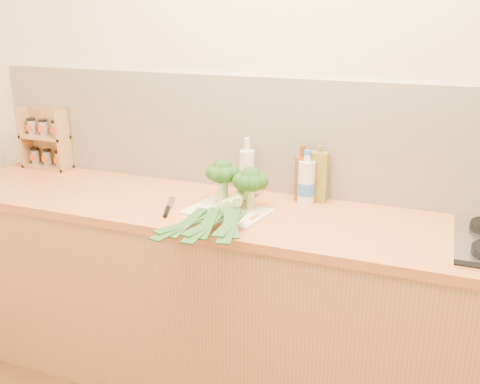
% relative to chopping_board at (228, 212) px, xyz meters
% --- Properties ---
extents(room_shell, '(3.50, 3.50, 3.50)m').
position_rel_chopping_board_xyz_m(room_shell, '(0.18, 0.34, 0.26)').
color(room_shell, beige).
rests_on(room_shell, ground).
extents(counter, '(3.20, 0.62, 0.90)m').
position_rel_chopping_board_xyz_m(counter, '(0.18, 0.05, -0.45)').
color(counter, '#C08050').
rests_on(counter, ground).
extents(chopping_board, '(0.38, 0.31, 0.01)m').
position_rel_chopping_board_xyz_m(chopping_board, '(0.00, 0.00, 0.00)').
color(chopping_board, '#EFE5D0').
rests_on(chopping_board, counter).
extents(broccoli_left, '(0.15, 0.15, 0.20)m').
position_rel_chopping_board_xyz_m(broccoli_left, '(-0.06, 0.09, 0.14)').
color(broccoli_left, '#AFCC77').
rests_on(broccoli_left, chopping_board).
extents(broccoli_right, '(0.15, 0.15, 0.19)m').
position_rel_chopping_board_xyz_m(broccoli_right, '(0.08, 0.06, 0.13)').
color(broccoli_right, '#AFCC77').
rests_on(broccoli_right, chopping_board).
extents(leek_front, '(0.21, 0.71, 0.04)m').
position_rel_chopping_board_xyz_m(leek_front, '(-0.02, -0.01, 0.03)').
color(leek_front, white).
rests_on(leek_front, chopping_board).
extents(leek_mid, '(0.11, 0.65, 0.04)m').
position_rel_chopping_board_xyz_m(leek_mid, '(0.02, -0.06, 0.05)').
color(leek_mid, white).
rests_on(leek_mid, chopping_board).
extents(leek_back, '(0.23, 0.68, 0.04)m').
position_rel_chopping_board_xyz_m(leek_back, '(0.06, -0.04, 0.06)').
color(leek_back, white).
rests_on(leek_back, chopping_board).
extents(chefs_knife, '(0.12, 0.26, 0.02)m').
position_rel_chopping_board_xyz_m(chefs_knife, '(-0.25, -0.07, 0.00)').
color(chefs_knife, silver).
rests_on(chefs_knife, counter).
extents(spice_rack, '(0.27, 0.11, 0.33)m').
position_rel_chopping_board_xyz_m(spice_rack, '(-1.19, 0.29, 0.14)').
color(spice_rack, tan).
rests_on(spice_rack, counter).
extents(oil_tin, '(0.08, 0.05, 0.26)m').
position_rel_chopping_board_xyz_m(oil_tin, '(0.32, 0.29, 0.11)').
color(oil_tin, olive).
rests_on(oil_tin, counter).
extents(glass_bottle, '(0.07, 0.07, 0.28)m').
position_rel_chopping_board_xyz_m(glass_bottle, '(-0.00, 0.25, 0.11)').
color(glass_bottle, silver).
rests_on(glass_bottle, counter).
extents(amber_bottle, '(0.06, 0.06, 0.26)m').
position_rel_chopping_board_xyz_m(amber_bottle, '(0.25, 0.27, 0.10)').
color(amber_bottle, brown).
rests_on(amber_bottle, counter).
extents(water_bottle, '(0.08, 0.08, 0.23)m').
position_rel_chopping_board_xyz_m(water_bottle, '(0.28, 0.24, 0.09)').
color(water_bottle, silver).
rests_on(water_bottle, counter).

